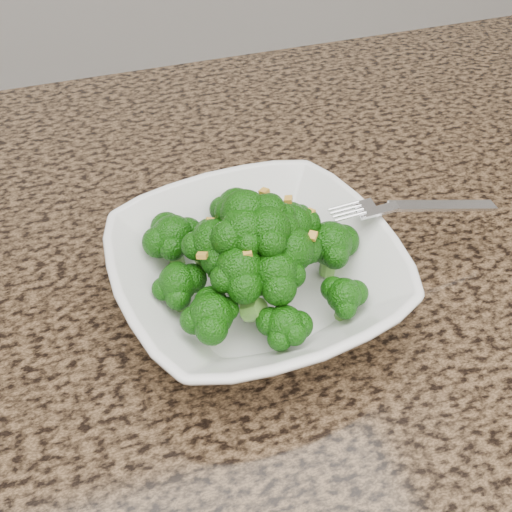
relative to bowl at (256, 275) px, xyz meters
name	(u,v)px	position (x,y,z in m)	size (l,w,h in m)	color
granite_counter	(107,437)	(-0.14, -0.08, -0.04)	(1.64, 1.04, 0.03)	brown
bowl	(256,275)	(0.00, 0.00, 0.00)	(0.23, 0.23, 0.06)	white
broccoli_pile	(256,218)	(0.00, 0.00, 0.06)	(0.20, 0.20, 0.07)	#135209
garlic_topping	(256,180)	(0.00, 0.00, 0.10)	(0.12, 0.12, 0.01)	gold
fork	(390,208)	(0.12, 0.01, 0.03)	(0.17, 0.03, 0.01)	silver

